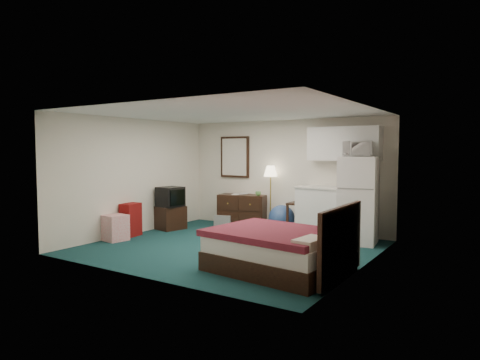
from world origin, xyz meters
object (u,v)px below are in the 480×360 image
Objects in this scene: desk at (303,218)px; suitcase at (131,220)px; tv_stand at (170,218)px; dresser at (243,211)px; floor_lamp at (270,197)px; bed at (278,251)px; kitchen_counter at (323,212)px; fridge at (358,200)px.

desk is 3.67m from suitcase.
dresser is at bearing 56.61° from tv_stand.
suitcase reaches higher than tv_stand.
bed is at bearing -59.44° from floor_lamp.
fridge is (0.83, -0.25, 0.34)m from kitchen_counter.
fridge is (2.87, -0.33, 0.47)m from dresser.
dresser reaches higher than desk.
suitcase is at bearing -143.04° from kitchen_counter.
bed is 2.72× the size of suitcase.
floor_lamp reaches higher than bed.
floor_lamp is at bearing 126.75° from bed.
kitchen_counter reaches higher than dresser.
suitcase is (-2.10, -2.31, -0.38)m from floor_lamp.
bed is (1.74, -2.94, -0.43)m from floor_lamp.
fridge is at bearing -19.74° from dresser.
kitchen_counter is (2.04, -0.08, 0.13)m from dresser.
floor_lamp is 0.99m from desk.
kitchen_counter is at bearing 156.16° from fridge.
floor_lamp is 0.86× the size of fridge.
desk is 0.47m from kitchen_counter.
fridge is at bearing -11.90° from kitchen_counter.
tv_stand is at bearing 161.40° from bed.
floor_lamp reaches higher than suitcase.
bed is 3.29× the size of tv_stand.
suitcase is at bearing -163.02° from fridge.
kitchen_counter is (1.33, -0.15, -0.22)m from floor_lamp.
dresser is at bearing 136.65° from bed.
dresser is 1.71m from tv_stand.
floor_lamp is 2.11× the size of desk.
bed is at bearing -73.37° from desk.
floor_lamp is 3.45m from bed.
kitchen_counter is at bearing 4.07° from desk.
floor_lamp is 3.14m from suitcase.
desk is 0.68× the size of kitchen_counter.
floor_lamp is 2.53× the size of tv_stand.
tv_stand is 0.83× the size of suitcase.
desk reaches higher than bed.
kitchen_counter is 1.47× the size of suitcase.
floor_lamp is at bearing 178.34° from kitchen_counter.
dresser is at bearing -177.50° from kitchen_counter.
fridge is at bearing -9.94° from desk.
fridge is (1.27, -0.21, 0.50)m from desk.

